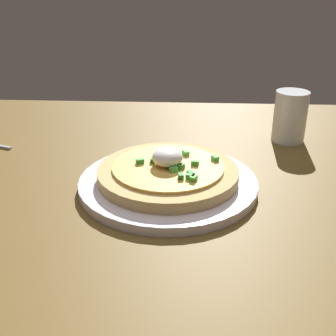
{
  "coord_description": "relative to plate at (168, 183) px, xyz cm",
  "views": [
    {
      "loc": [
        7.07,
        -70.7,
        36.2
      ],
      "look_at": [
        3.69,
        -8.24,
        6.78
      ],
      "focal_mm": 44.49,
      "sensor_mm": 36.0,
      "label": 1
    }
  ],
  "objects": [
    {
      "name": "cup_near",
      "position": [
        24.64,
        23.05,
        4.2
      ],
      "size": [
        6.93,
        6.93,
        10.78
      ],
      "color": "silver",
      "rests_on": "dining_table"
    },
    {
      "name": "dining_table",
      "position": [
        -3.69,
        8.24,
        -2.39
      ],
      "size": [
        112.81,
        85.1,
        3.25
      ],
      "primitive_type": "cube",
      "color": "brown",
      "rests_on": "ground"
    },
    {
      "name": "pizza",
      "position": [
        0.01,
        0.0,
        2.09
      ],
      "size": [
        23.56,
        23.56,
        5.41
      ],
      "color": "tan",
      "rests_on": "plate"
    },
    {
      "name": "plate",
      "position": [
        0.0,
        0.0,
        0.0
      ],
      "size": [
        29.96,
        29.96,
        1.53
      ],
      "primitive_type": "cylinder",
      "color": "white",
      "rests_on": "dining_table"
    }
  ]
}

